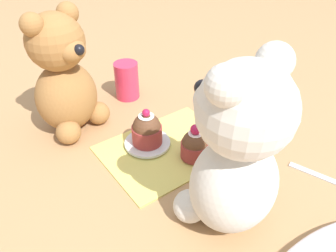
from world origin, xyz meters
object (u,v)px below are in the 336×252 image
object	(u,v)px
teddy_bear_tan	(64,77)
saucer_plate	(147,143)
teddy_bear_cream	(236,151)
cupcake_near_cream_bear	(195,145)
juice_glass	(127,80)
cupcake_near_tan_bear	(147,130)
teaspoon	(324,177)

from	to	relation	value
teddy_bear_tan	saucer_plate	bearing A→B (deg)	-77.93
teddy_bear_cream	teddy_bear_tan	size ratio (longest dim) A/B	1.09
cupcake_near_cream_bear	saucer_plate	xyz separation A→B (m)	(0.05, -0.08, -0.02)
juice_glass	teddy_bear_cream	bearing A→B (deg)	81.36
teddy_bear_cream	teddy_bear_tan	bearing A→B (deg)	-81.18
cupcake_near_tan_bear	juice_glass	bearing A→B (deg)	-109.29
teddy_bear_cream	saucer_plate	bearing A→B (deg)	-94.52
saucer_plate	teaspoon	size ratio (longest dim) A/B	0.74
cupcake_near_tan_bear	juice_glass	xyz separation A→B (m)	(-0.07, -0.19, 0.00)
teddy_bear_tan	juice_glass	xyz separation A→B (m)	(-0.16, -0.04, -0.07)
teddy_bear_tan	teddy_bear_cream	bearing A→B (deg)	-94.42
teddy_bear_cream	teaspoon	bearing A→B (deg)	162.56
cupcake_near_cream_bear	teddy_bear_tan	bearing A→B (deg)	-58.59
teddy_bear_cream	cupcake_near_tan_bear	distance (m)	0.23
saucer_plate	cupcake_near_tan_bear	size ratio (longest dim) A/B	1.19
cupcake_near_cream_bear	cupcake_near_tan_bear	xyz separation A→B (m)	(0.05, -0.08, 0.01)
saucer_plate	cupcake_near_tan_bear	xyz separation A→B (m)	(-0.00, 0.00, 0.03)
teddy_bear_cream	cupcake_near_cream_bear	bearing A→B (deg)	-114.88
teddy_bear_cream	saucer_plate	xyz separation A→B (m)	(0.00, -0.21, -0.12)
saucer_plate	teaspoon	bearing A→B (deg)	128.25
teddy_bear_tan	cupcake_near_tan_bear	size ratio (longest dim) A/B	3.31
teddy_bear_tan	cupcake_near_cream_bear	world-z (taller)	teddy_bear_tan
cupcake_near_cream_bear	teaspoon	size ratio (longest dim) A/B	0.59
saucer_plate	juice_glass	bearing A→B (deg)	-109.29
teddy_bear_cream	cupcake_near_tan_bear	bearing A→B (deg)	-94.52
juice_glass	teaspoon	xyz separation A→B (m)	(-0.14, 0.44, -0.04)
teaspoon	teddy_bear_tan	bearing A→B (deg)	-162.60
teddy_bear_cream	teaspoon	distance (m)	0.24
teddy_bear_tan	cupcake_near_cream_bear	xyz separation A→B (m)	(-0.14, 0.23, -0.08)
cupcake_near_cream_bear	saucer_plate	world-z (taller)	cupcake_near_cream_bear
teddy_bear_tan	juice_glass	distance (m)	0.18
teddy_bear_tan	juice_glass	size ratio (longest dim) A/B	2.84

